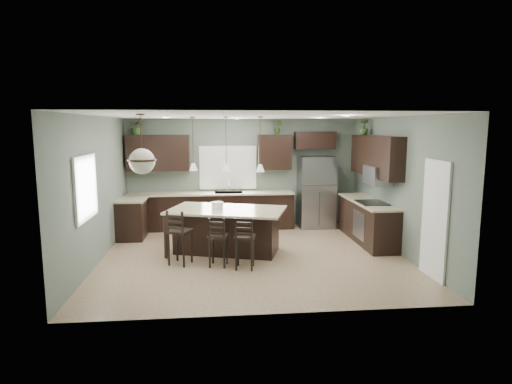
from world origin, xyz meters
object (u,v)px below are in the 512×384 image
object	(u,v)px
plant_back_left	(137,126)
bar_stool_center	(218,241)
kitchen_island	(227,231)
bar_stool_left	(180,237)
bar_stool_right	(245,243)
refrigerator	(316,192)
serving_dish	(217,205)

from	to	relation	value
plant_back_left	bar_stool_center	bearing A→B (deg)	-58.36
kitchen_island	bar_stool_left	distance (m)	1.13
bar_stool_left	bar_stool_center	distance (m)	0.74
kitchen_island	bar_stool_right	distance (m)	1.09
refrigerator	serving_dish	size ratio (longest dim) A/B	7.71
refrigerator	kitchen_island	xyz separation A→B (m)	(-2.39, -2.13, -0.46)
kitchen_island	bar_stool_center	size ratio (longest dim) A/B	2.44
bar_stool_left	plant_back_left	distance (m)	3.80
kitchen_island	bar_stool_right	xyz separation A→B (m)	(0.29, -1.05, 0.03)
refrigerator	bar_stool_left	bearing A→B (deg)	-139.62
bar_stool_center	plant_back_left	size ratio (longest dim) A/B	2.28
serving_dish	bar_stool_right	xyz separation A→B (m)	(0.48, -1.11, -0.50)
kitchen_island	bar_stool_center	xyz separation A→B (m)	(-0.19, -0.85, 0.01)
plant_back_left	bar_stool_left	bearing A→B (deg)	-67.70
kitchen_island	bar_stool_right	world-z (taller)	bar_stool_right
serving_dish	bar_stool_left	xyz separation A→B (m)	(-0.72, -0.73, -0.46)
serving_dish	bar_stool_center	size ratio (longest dim) A/B	0.25
refrigerator	bar_stool_center	xyz separation A→B (m)	(-2.57, -2.98, -0.45)
bar_stool_left	bar_stool_center	bearing A→B (deg)	10.70
serving_dish	plant_back_left	xyz separation A→B (m)	(-1.93, 2.21, 1.61)
refrigerator	plant_back_left	bearing A→B (deg)	178.13
bar_stool_left	plant_back_left	size ratio (longest dim) A/B	2.55
bar_stool_center	bar_stool_right	size ratio (longest dim) A/B	0.97
serving_dish	bar_stool_center	world-z (taller)	serving_dish
serving_dish	bar_stool_left	world-z (taller)	same
bar_stool_center	plant_back_left	bearing A→B (deg)	133.66
kitchen_island	bar_stool_center	bearing A→B (deg)	-85.15
kitchen_island	bar_stool_left	world-z (taller)	bar_stool_left
refrigerator	bar_stool_right	distance (m)	3.83
serving_dish	bar_stool_center	bearing A→B (deg)	-89.87
refrigerator	plant_back_left	xyz separation A→B (m)	(-4.50, 0.15, 1.68)
bar_stool_right	plant_back_left	bearing A→B (deg)	136.62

